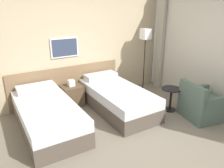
# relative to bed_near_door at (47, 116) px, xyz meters

# --- Properties ---
(ground_plane) EXTENTS (16.00, 16.00, 0.00)m
(ground_plane) POSITION_rel_bed_near_door_xyz_m (1.29, -1.27, -0.27)
(ground_plane) COLOR slate
(wall_headboard) EXTENTS (10.00, 0.10, 2.70)m
(wall_headboard) POSITION_rel_bed_near_door_xyz_m (1.26, 1.05, 1.03)
(wall_headboard) COLOR #C6B28E
(wall_headboard) RESTS_ON ground_plane
(bed_near_door) EXTENTS (0.96, 1.99, 0.64)m
(bed_near_door) POSITION_rel_bed_near_door_xyz_m (0.00, 0.00, 0.00)
(bed_near_door) COLOR brown
(bed_near_door) RESTS_ON ground_plane
(bed_near_window) EXTENTS (0.96, 1.99, 0.64)m
(bed_near_window) POSITION_rel_bed_near_door_xyz_m (1.54, 0.00, 0.00)
(bed_near_window) COLOR brown
(bed_near_window) RESTS_ON ground_plane
(nightstand) EXTENTS (0.46, 0.43, 0.62)m
(nightstand) POSITION_rel_bed_near_door_xyz_m (0.77, 0.72, -0.02)
(nightstand) COLOR brown
(nightstand) RESTS_ON ground_plane
(floor_lamp) EXTENTS (0.24, 0.24, 1.66)m
(floor_lamp) POSITION_rel_bed_near_door_xyz_m (2.74, 0.56, 1.10)
(floor_lamp) COLOR black
(floor_lamp) RESTS_ON ground_plane
(side_table) EXTENTS (0.42, 0.42, 0.52)m
(side_table) POSITION_rel_bed_near_door_xyz_m (2.54, -0.64, 0.09)
(side_table) COLOR black
(side_table) RESTS_ON ground_plane
(armchair) EXTENTS (0.92, 0.89, 0.78)m
(armchair) POSITION_rel_bed_near_door_xyz_m (2.87, -1.23, -0.01)
(armchair) COLOR #4C6056
(armchair) RESTS_ON ground_plane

